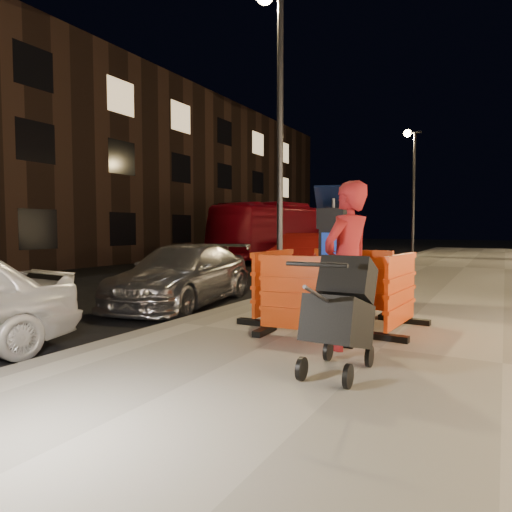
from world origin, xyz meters
The scene contains 15 objects.
ground_plane centered at (0.00, 0.00, 0.00)m, with size 120.00×120.00×0.00m, color black.
sidewalk centered at (3.00, 0.00, 0.07)m, with size 6.00×60.00×0.15m, color gray.
kerb centered at (0.00, 0.00, 0.07)m, with size 0.30×60.00×0.15m, color slate.
parking_kiosk centered at (2.06, 0.98, 1.08)m, with size 0.59×0.59×1.86m, color black.
barrier_front centered at (2.06, 0.03, 0.67)m, with size 1.33×0.55×1.04m, color #E44511.
barrier_back centered at (2.06, 1.93, 0.67)m, with size 1.33×0.55×1.04m, color #E44511.
barrier_kerbside centered at (1.11, 0.98, 0.67)m, with size 1.33×0.55×1.04m, color #E44511.
barrier_bldgside centered at (3.01, 0.98, 0.67)m, with size 1.33×0.55×1.04m, color #E44511.
car_silver centered at (-1.45, 2.04, 0.00)m, with size 1.69×4.15×1.20m, color #B8B8BE.
car_red centered at (-1.12, 7.76, 0.00)m, with size 1.46×4.20×1.38m, color maroon.
bus_doubledecker centered at (-5.06, 14.98, 0.00)m, with size 2.27×9.70×2.70m, color maroon.
man centered at (2.65, -0.20, 1.11)m, with size 0.70×0.46×1.92m, color maroon.
stroller centered at (2.85, -1.10, 0.69)m, with size 0.56×0.87×1.08m, color black.
street_lamp_mid centered at (0.25, 3.00, 3.15)m, with size 0.12×0.12×6.00m, color #3F3F44.
street_lamp_far centered at (0.25, 18.00, 3.15)m, with size 0.12×0.12×6.00m, color #3F3F44.
Camera 1 is at (4.23, -5.26, 1.54)m, focal length 32.00 mm.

